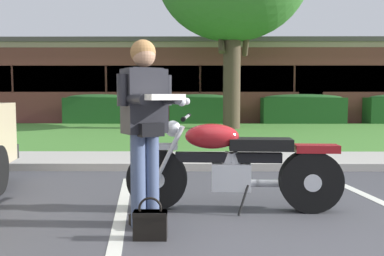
{
  "coord_description": "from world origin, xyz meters",
  "views": [
    {
      "loc": [
        -0.71,
        -3.4,
        1.21
      ],
      "look_at": [
        -0.74,
        0.99,
        0.85
      ],
      "focal_mm": 38.09,
      "sensor_mm": 36.0,
      "label": 1
    }
  ],
  "objects": [
    {
      "name": "curb_strip",
      "position": [
        0.0,
        3.06,
        0.06
      ],
      "size": [
        60.0,
        0.2,
        0.12
      ],
      "primitive_type": "cube",
      "color": "#B7B2A8",
      "rests_on": "ground"
    },
    {
      "name": "hedge_center_left",
      "position": [
        -0.48,
        13.24,
        0.65
      ],
      "size": [
        2.5,
        0.9,
        1.24
      ],
      "color": "#235623",
      "rests_on": "ground"
    },
    {
      "name": "ground_plane",
      "position": [
        0.0,
        0.0,
        0.0
      ],
      "size": [
        140.0,
        140.0,
        0.0
      ],
      "primitive_type": "plane",
      "color": "#424247"
    },
    {
      "name": "concrete_walk",
      "position": [
        0.0,
        3.91,
        0.04
      ],
      "size": [
        60.0,
        1.5,
        0.08
      ],
      "primitive_type": "cube",
      "color": "#B7B2A8",
      "rests_on": "ground"
    },
    {
      "name": "grass_lawn",
      "position": [
        0.0,
        8.83,
        0.03
      ],
      "size": [
        60.0,
        8.33,
        0.06
      ],
      "primitive_type": "cube",
      "color": "#478433",
      "rests_on": "ground"
    },
    {
      "name": "hedge_left",
      "position": [
        -4.66,
        13.24,
        0.65
      ],
      "size": [
        2.72,
        0.9,
        1.24
      ],
      "color": "#235623",
      "rests_on": "ground"
    },
    {
      "name": "handbag",
      "position": [
        -1.08,
        -0.08,
        0.14
      ],
      "size": [
        0.28,
        0.13,
        0.36
      ],
      "color": "black",
      "rests_on": "ground"
    },
    {
      "name": "brick_building",
      "position": [
        -0.49,
        19.21,
        1.81
      ],
      "size": [
        23.45,
        11.1,
        3.62
      ],
      "color": "brown",
      "rests_on": "ground"
    },
    {
      "name": "motorcycle",
      "position": [
        -0.22,
        0.79,
        0.48
      ],
      "size": [
        2.24,
        0.82,
        1.18
      ],
      "color": "black",
      "rests_on": "ground"
    },
    {
      "name": "hedge_center_right",
      "position": [
        3.71,
        13.24,
        0.65
      ],
      "size": [
        3.33,
        0.9,
        1.24
      ],
      "color": "#235623",
      "rests_on": "ground"
    },
    {
      "name": "stall_stripe_0",
      "position": [
        -1.4,
        0.2,
        0.0
      ],
      "size": [
        0.67,
        4.38,
        0.01
      ],
      "primitive_type": "cube",
      "rotation": [
        0.0,
        0.0,
        0.13
      ],
      "color": "silver",
      "rests_on": "ground"
    },
    {
      "name": "rider_person",
      "position": [
        -1.16,
        0.27,
        1.01
      ],
      "size": [
        0.61,
        0.67,
        1.7
      ],
      "color": "black",
      "rests_on": "ground"
    }
  ]
}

